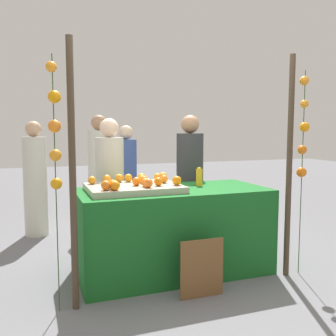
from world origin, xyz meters
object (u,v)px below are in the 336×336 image
Objects in this scene: vendor_left at (110,193)px; vendor_right at (190,187)px; orange_1 at (107,179)px; stall_counter at (173,231)px; orange_0 at (144,180)px; juice_bottle at (199,177)px; chalkboard_sign at (202,269)px.

vendor_right is at bearing 0.34° from vendor_left.
orange_1 is at bearing -157.49° from vendor_right.
vendor_right is at bearing 54.96° from stall_counter.
stall_counter is at bearing -12.85° from orange_0.
juice_bottle is at bearing -33.77° from vendor_left.
orange_1 is 0.16× the size of chalkboard_sign.
vendor_right is (0.14, 0.58, -0.19)m from juice_bottle.
stall_counter is at bearing 91.67° from chalkboard_sign.
stall_counter is 9.65× the size of juice_bottle.
orange_0 is at bearing 167.15° from stall_counter.
stall_counter is 3.62× the size of chalkboard_sign.
juice_bottle is (0.98, -0.11, -0.01)m from orange_1.
vendor_left is 0.97× the size of vendor_right.
vendor_right is (0.48, 0.69, 0.33)m from stall_counter.
orange_1 is at bearing 173.38° from juice_bottle.
chalkboard_sign is 1.51m from vendor_left.
stall_counter is 1.17× the size of vendor_right.
juice_bottle is 0.62m from vendor_right.
vendor_left is at bearing -179.66° from vendor_right.
orange_0 is at bearing -70.44° from vendor_left.
juice_bottle is (0.34, 0.12, 0.52)m from stall_counter.
orange_0 is 0.63m from juice_bottle.
juice_bottle is at bearing -6.62° from orange_1.
vendor_right reaches higher than juice_bottle.
vendor_left is at bearing 126.57° from stall_counter.
chalkboard_sign is at bearing -113.10° from juice_bottle.
juice_bottle is 1.05m from vendor_left.
orange_1 reaches higher than chalkboard_sign.
stall_counter is 0.86m from orange_1.
juice_bottle is at bearing 4.48° from orange_0.
chalkboard_sign is 0.33× the size of vendor_left.
orange_1 is 0.52m from vendor_left.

